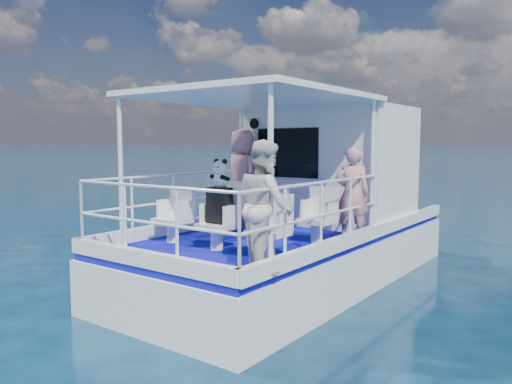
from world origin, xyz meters
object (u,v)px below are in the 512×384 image
passenger_port_fwd (242,176)px  backpack_center (219,206)px  passenger_stbd_aft (265,206)px  panda (221,173)px

passenger_port_fwd → backpack_center: 2.41m
passenger_port_fwd → passenger_stbd_aft: bearing=154.1°
passenger_stbd_aft → panda: passenger_stbd_aft is taller
passenger_port_fwd → backpack_center: bearing=141.9°
panda → backpack_center: bearing=-96.3°
backpack_center → passenger_stbd_aft: bearing=-25.5°
passenger_port_fwd → passenger_stbd_aft: size_ratio=1.15×
passenger_port_fwd → panda: bearing=142.3°
passenger_port_fwd → panda: (1.20, -2.04, 0.20)m
passenger_stbd_aft → backpack_center: (-1.21, 0.58, -0.14)m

